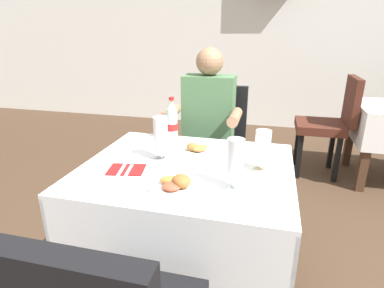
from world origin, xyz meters
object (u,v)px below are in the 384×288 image
beer_glass_middle (161,138)px  seated_diner_far (207,127)px  plate_far_diner (198,150)px  napkin_cutlery_set (126,169)px  plate_near_camera (175,184)px  chair_far_diner_seat (216,143)px  cola_bottle_primary (172,122)px  background_chair_left (331,120)px  main_dining_table (187,196)px  beer_glass_right (235,164)px  beer_glass_left (262,149)px

beer_glass_middle → seated_diner_far: bearing=81.3°
plate_far_diner → napkin_cutlery_set: (-0.28, -0.31, -0.01)m
plate_near_camera → beer_glass_middle: (-0.16, 0.29, 0.10)m
chair_far_diner_seat → cola_bottle_primary: 0.59m
cola_bottle_primary → background_chair_left: (1.14, 1.40, -0.29)m
seated_diner_far → plate_far_diner: size_ratio=4.92×
seated_diner_far → plate_near_camera: (0.06, -0.97, 0.04)m
plate_near_camera → plate_far_diner: size_ratio=0.86×
cola_bottle_primary → napkin_cutlery_set: size_ratio=1.37×
seated_diner_far → plate_near_camera: 0.97m
beer_glass_middle → main_dining_table: bearing=-16.6°
beer_glass_right → background_chair_left: 2.07m
cola_bottle_primary → main_dining_table: bearing=-61.7°
seated_diner_far → cola_bottle_primary: (-0.14, -0.38, 0.13)m
main_dining_table → plate_near_camera: plate_near_camera is taller
napkin_cutlery_set → background_chair_left: bearing=56.9°
beer_glass_middle → beer_glass_right: (0.41, -0.23, -0.00)m
chair_far_diner_seat → seated_diner_far: bearing=-113.6°
chair_far_diner_seat → beer_glass_left: 0.92m
chair_far_diner_seat → background_chair_left: bearing=43.8°
plate_far_diner → beer_glass_right: 0.46m
beer_glass_right → plate_far_diner: bearing=123.2°
napkin_cutlery_set → beer_glass_right: bearing=-6.3°
plate_near_camera → napkin_cutlery_set: plate_near_camera is taller
seated_diner_far → plate_far_diner: seated_diner_far is taller
chair_far_diner_seat → seated_diner_far: (-0.05, -0.11, 0.16)m
main_dining_table → plate_far_diner: 0.27m
beer_glass_left → beer_glass_right: (-0.10, -0.22, 0.00)m
main_dining_table → plate_far_diner: (0.01, 0.19, 0.19)m
seated_diner_far → plate_near_camera: bearing=-86.5°
chair_far_diner_seat → beer_glass_right: (0.26, -1.02, 0.29)m
chair_far_diner_seat → beer_glass_right: bearing=-75.8°
main_dining_table → beer_glass_middle: (-0.15, 0.05, 0.29)m
main_dining_table → cola_bottle_primary: 0.49m
main_dining_table → beer_glass_left: beer_glass_left is taller
chair_far_diner_seat → cola_bottle_primary: bearing=-111.3°
seated_diner_far → beer_glass_middle: size_ratio=5.47×
beer_glass_middle → cola_bottle_primary: (-0.04, 0.30, -0.00)m
beer_glass_right → cola_bottle_primary: size_ratio=0.83×
plate_near_camera → napkin_cutlery_set: 0.31m
beer_glass_left → beer_glass_middle: beer_glass_middle is taller
chair_far_diner_seat → beer_glass_left: chair_far_diner_seat is taller
chair_far_diner_seat → background_chair_left: (0.95, 0.91, 0.00)m
plate_near_camera → cola_bottle_primary: (-0.20, 0.60, 0.10)m
beer_glass_right → napkin_cutlery_set: 0.54m
seated_diner_far → beer_glass_middle: (-0.10, -0.68, 0.13)m
beer_glass_right → cola_bottle_primary: 0.70m
beer_glass_middle → beer_glass_right: beer_glass_middle is taller
seated_diner_far → napkin_cutlery_set: (-0.22, -0.85, 0.02)m
chair_far_diner_seat → plate_far_diner: size_ratio=3.79×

